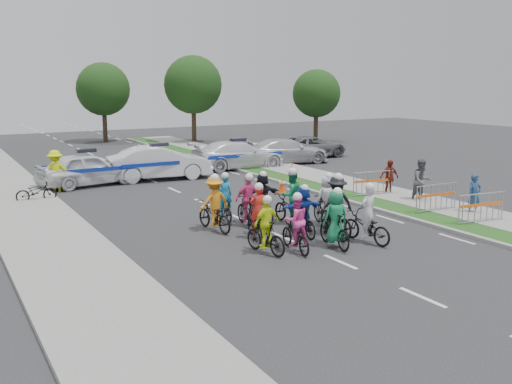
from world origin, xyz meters
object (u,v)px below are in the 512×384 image
rider_6 (258,220)px  cone_1 (292,169)px  rider_11 (262,200)px  barrier_2 (373,184)px  rider_2 (295,229)px  rider_8 (291,204)px  civilian_sedan (287,151)px  police_car_2 (238,155)px  tree_1 (193,85)px  rider_7 (327,205)px  rider_12 (224,204)px  parked_bike (36,192)px  tree_2 (316,94)px  rider_9 (248,206)px  cone_0 (282,185)px  rider_4 (336,211)px  barrier_1 (436,199)px  rider_10 (214,209)px  barrier_0 (481,209)px  spectator_0 (474,195)px  police_car_0 (87,169)px  police_car_1 (160,163)px  rider_3 (266,231)px  civilian_suv (311,147)px  rider_1 (335,224)px  marshal_hiviz (56,171)px  rider_5 (303,214)px  rider_0 (367,223)px  spectator_1 (422,181)px  tree_4 (103,89)px

rider_6 → cone_1: rider_6 is taller
rider_11 → barrier_2: (6.15, 1.16, -0.20)m
rider_2 → barrier_2: bearing=-138.2°
rider_8 → civilian_sedan: bearing=-123.4°
police_car_2 → tree_1: size_ratio=0.79×
rider_7 → rider_12: 3.63m
rider_7 → parked_bike: size_ratio=1.17×
rider_11 → tree_2: (17.45, 20.86, 3.08)m
rider_9 → cone_0: size_ratio=2.64×
rider_4 → barrier_1: 5.10m
rider_10 → barrier_2: 8.37m
barrier_0 → cone_1: bearing=88.7°
rider_10 → barrier_0: bearing=148.3°
spectator_0 → barrier_1: (-1.02, 0.86, -0.21)m
cone_0 → police_car_0: bearing=139.2°
police_car_1 → rider_11: bearing=-172.6°
barrier_2 → parked_bike: bearing=153.7°
rider_11 → police_car_0: (-3.64, 9.99, 0.03)m
rider_2 → rider_4: 2.31m
cone_0 → rider_11: bearing=-130.5°
rider_3 → civilian_suv: rider_3 is taller
police_car_2 → spectator_0: (2.16, -14.25, -0.02)m
rider_1 → cone_0: size_ratio=2.62×
police_car_2 → marshal_hiviz: 10.39m
rider_4 → rider_5: (-1.05, 0.34, -0.05)m
tree_1 → rider_0: bearing=-103.8°
rider_0 → spectator_0: size_ratio=1.25×
rider_9 → parked_bike: size_ratio=1.16×
spectator_1 → tree_4: bearing=107.8°
civilian_sedan → cone_0: size_ratio=7.28×
rider_0 → rider_11: bearing=-79.1°
police_car_1 → police_car_0: bearing=96.1°
rider_5 → civilian_sedan: 16.34m
rider_9 → cone_0: rider_9 is taller
rider_4 → rider_9: bearing=-41.3°
rider_4 → cone_0: bearing=-99.5°
police_car_1 → tree_1: (8.51, 14.93, 3.70)m
rider_5 → marshal_hiviz: 12.79m
rider_4 → rider_5: rider_4 is taller
rider_11 → barrier_0: (6.15, -4.32, -0.20)m
rider_7 → civilian_suv: (9.80, 14.70, -0.03)m
rider_0 → rider_2: size_ratio=1.06×
barrier_1 → spectator_0: bearing=-40.4°
spectator_0 → barrier_2: spectator_0 is taller
police_car_2 → civilian_sedan: size_ratio=1.06×
rider_8 → marshal_hiviz: 11.68m
rider_3 → barrier_0: 8.11m
tree_4 → barrier_0: bearing=-83.6°
spectator_1 → rider_9: bearing=-172.4°
police_car_0 → tree_2: 23.92m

